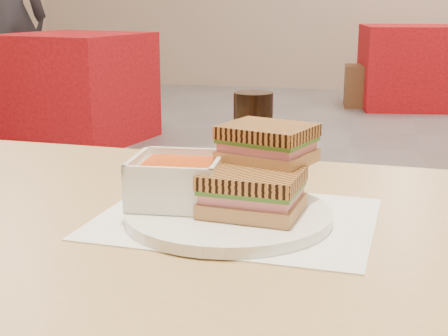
% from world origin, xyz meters
% --- Properties ---
extents(main_table, '(1.23, 0.76, 0.75)m').
position_xyz_m(main_table, '(-0.11, -1.99, 0.64)').
color(main_table, tan).
rests_on(main_table, ground).
extents(tray_liner, '(0.37, 0.29, 0.00)m').
position_xyz_m(tray_liner, '(0.02, -1.99, 0.75)').
color(tray_liner, white).
rests_on(tray_liner, main_table).
extents(plate, '(0.27, 0.27, 0.01)m').
position_xyz_m(plate, '(0.02, -2.00, 0.76)').
color(plate, white).
rests_on(plate, tray_liner).
extents(soup_bowl, '(0.12, 0.12, 0.06)m').
position_xyz_m(soup_bowl, '(-0.06, -1.99, 0.79)').
color(soup_bowl, white).
rests_on(soup_bowl, plate).
extents(panini_lower, '(0.13, 0.11, 0.05)m').
position_xyz_m(panini_lower, '(0.05, -2.01, 0.79)').
color(panini_lower, tan).
rests_on(panini_lower, plate).
extents(panini_upper, '(0.14, 0.12, 0.05)m').
position_xyz_m(panini_upper, '(0.06, -1.95, 0.84)').
color(panini_upper, tan).
rests_on(panini_upper, panini_lower).
extents(cola_glass, '(0.06, 0.06, 0.14)m').
position_xyz_m(cola_glass, '(0.00, -1.77, 0.82)').
color(cola_glass, black).
rests_on(cola_glass, main_table).
extents(bg_table_0, '(1.06, 1.06, 0.79)m').
position_xyz_m(bg_table_0, '(-1.98, 1.65, 0.40)').
color(bg_table_0, red).
rests_on(bg_table_0, ground).
extents(bg_table_2, '(1.02, 1.02, 0.79)m').
position_xyz_m(bg_table_2, '(0.46, 3.87, 0.39)').
color(bg_table_2, red).
rests_on(bg_table_2, ground).
extents(bg_chair_0r, '(0.38, 0.38, 0.42)m').
position_xyz_m(bg_chair_0r, '(-1.94, 1.60, 0.21)').
color(bg_chair_0r, brown).
rests_on(bg_chair_0r, ground).
extents(bg_chair_2l, '(0.40, 0.40, 0.41)m').
position_xyz_m(bg_chair_2l, '(0.04, 3.78, 0.20)').
color(bg_chair_2l, brown).
rests_on(bg_chair_2l, ground).
extents(patron_a, '(0.75, 0.60, 1.80)m').
position_xyz_m(patron_a, '(-2.81, 2.13, 0.90)').
color(patron_a, black).
rests_on(patron_a, ground).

